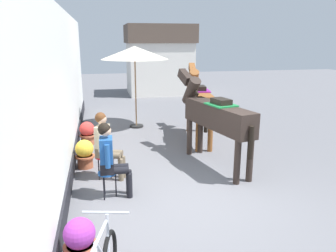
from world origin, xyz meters
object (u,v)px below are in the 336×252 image
object	(u,v)px
flower_planter_farthest	(87,133)
saddled_horse_far	(198,99)
seated_visitor_near	(110,156)
cafe_parasol	(135,53)
flower_planter_inner_far	(85,153)
flower_planter_nearest	(80,241)
seated_visitor_far	(106,142)
saddled_horse_near	(215,115)

from	to	relation	value
flower_planter_farthest	saddled_horse_far	bearing A→B (deg)	-1.97
saddled_horse_far	seated_visitor_near	bearing A→B (deg)	-129.35
flower_planter_farthest	cafe_parasol	xyz separation A→B (m)	(1.52, 1.60, 2.03)
flower_planter_inner_far	flower_planter_nearest	bearing A→B (deg)	-89.24
seated_visitor_near	flower_planter_inner_far	size ratio (longest dim) A/B	2.17
seated_visitor_far	flower_planter_inner_far	xyz separation A→B (m)	(-0.46, 0.70, -0.44)
saddled_horse_near	flower_planter_farthest	xyz separation A→B (m)	(-2.84, 2.10, -0.82)
saddled_horse_far	cafe_parasol	world-z (taller)	cafe_parasol
seated_visitor_near	flower_planter_nearest	world-z (taller)	seated_visitor_near
seated_visitor_far	flower_planter_farthest	distance (m)	2.47
saddled_horse_near	flower_planter_farthest	size ratio (longest dim) A/B	4.61
saddled_horse_far	flower_planter_nearest	size ratio (longest dim) A/B	4.66
saddled_horse_far	flower_planter_farthest	distance (m)	3.19
flower_planter_inner_far	flower_planter_farthest	size ratio (longest dim) A/B	1.00
seated_visitor_far	saddled_horse_far	bearing A→B (deg)	40.94
seated_visitor_near	cafe_parasol	bearing A→B (deg)	78.17
flower_planter_farthest	saddled_horse_near	bearing A→B (deg)	-36.50
flower_planter_nearest	cafe_parasol	bearing A→B (deg)	77.43
saddled_horse_near	saddled_horse_far	world-z (taller)	same
flower_planter_farthest	seated_visitor_far	bearing A→B (deg)	-79.43
seated_visitor_near	saddled_horse_far	bearing A→B (deg)	50.65
cafe_parasol	seated_visitor_near	bearing A→B (deg)	-101.83
flower_planter_farthest	cafe_parasol	bearing A→B (deg)	46.52
flower_planter_farthest	seated_visitor_near	bearing A→B (deg)	-81.25
saddled_horse_far	flower_planter_farthest	size ratio (longest dim) A/B	4.66
seated_visitor_near	flower_planter_nearest	bearing A→B (deg)	-104.53
flower_planter_nearest	flower_planter_inner_far	size ratio (longest dim) A/B	1.00
saddled_horse_near	saddled_horse_far	size ratio (longest dim) A/B	0.99
saddled_horse_far	seated_visitor_far	bearing A→B (deg)	-139.06
saddled_horse_near	flower_planter_nearest	size ratio (longest dim) A/B	4.61
seated_visitor_near	flower_planter_inner_far	distance (m)	1.70
seated_visitor_near	seated_visitor_far	world-z (taller)	same
flower_planter_nearest	cafe_parasol	xyz separation A→B (m)	(1.49, 6.67, 2.03)
saddled_horse_near	cafe_parasol	distance (m)	4.11
saddled_horse_far	cafe_parasol	xyz separation A→B (m)	(-1.56, 1.71, 1.20)
saddled_horse_near	saddled_horse_far	bearing A→B (deg)	83.18
seated_visitor_near	flower_planter_farthest	world-z (taller)	seated_visitor_near
saddled_horse_far	flower_planter_farthest	world-z (taller)	saddled_horse_far
seated_visitor_near	saddled_horse_far	distance (m)	4.09
saddled_horse_near	flower_planter_nearest	world-z (taller)	saddled_horse_near
flower_planter_nearest	cafe_parasol	distance (m)	7.13
seated_visitor_near	cafe_parasol	xyz separation A→B (m)	(1.02, 4.85, 1.59)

